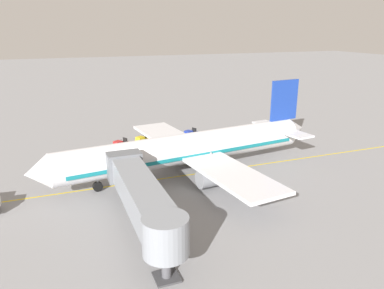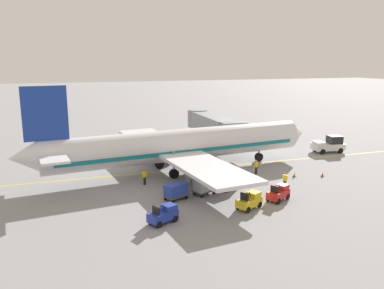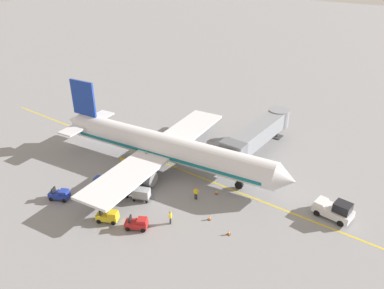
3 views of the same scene
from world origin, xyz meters
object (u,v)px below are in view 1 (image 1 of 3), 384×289
Objects in this scene: ground_crew_marshaller at (214,152)px; safety_cone_nose_left at (60,167)px; jet_bridge at (142,196)px; baggage_cart_front at (151,149)px; baggage_tug_lead at (191,134)px; baggage_cart_third_in_train at (187,143)px; ground_crew_loader at (118,164)px; baggage_cart_second_in_train at (169,146)px; baggage_tug_trailing at (121,145)px; parked_airliner at (189,149)px; baggage_tug_spare at (143,140)px; ground_crew_wing_walker at (107,151)px; safety_cone_wing_tip at (86,166)px; safety_cone_nose_right at (109,177)px.

safety_cone_nose_left is (3.47, 20.08, -0.66)m from ground_crew_marshaller.
jet_bridge is 20.65m from baggage_cart_front.
jet_bridge is 29.51m from baggage_tug_lead.
ground_crew_loader reaches higher than baggage_cart_third_in_train.
baggage_tug_lead reaches higher than baggage_cart_second_in_train.
baggage_tug_trailing is 10.35m from safety_cone_nose_left.
baggage_tug_trailing reaches higher than baggage_cart_third_in_train.
baggage_tug_lead is 11.88m from baggage_tug_trailing.
ground_crew_loader is at bearing 120.04° from baggage_cart_second_in_train.
parked_airliner is 13.47× the size of baggage_tug_spare.
baggage_tug_trailing reaches higher than baggage_cart_front.
baggage_tug_spare is 11.11m from ground_crew_loader.
baggage_cart_second_in_train and baggage_cart_third_in_train have the same top height.
ground_crew_loader is at bearing -175.69° from ground_crew_wing_walker.
ground_crew_loader is 13.23m from ground_crew_marshaller.
baggage_cart_third_in_train is at bearing -80.12° from baggage_cart_second_in_train.
baggage_cart_second_in_train is 12.16m from safety_cone_wing_tip.
baggage_tug_lead is 7.78m from baggage_cart_second_in_train.
jet_bridge is at bearing 166.04° from baggage_tug_spare.
ground_crew_loader is at bearing -2.07° from jet_bridge.
parked_airliner is 12.73× the size of baggage_cart_third_in_train.
baggage_tug_trailing is 1.64× the size of ground_crew_wing_walker.
safety_cone_nose_left is 1.00× the size of safety_cone_nose_right.
baggage_cart_second_in_train is 1.74× the size of ground_crew_loader.
baggage_tug_trailing is at bearing -13.49° from ground_crew_loader.
safety_cone_nose_left is at bearing 43.15° from safety_cone_nose_right.
jet_bridge is 24.04m from baggage_cart_third_in_train.
jet_bridge is at bearing 179.63° from ground_crew_wing_walker.
baggage_tug_spare is 11.79m from safety_cone_wing_tip.
baggage_tug_spare is 0.95× the size of baggage_cart_front.
safety_cone_nose_right is (-2.48, 1.48, -0.66)m from ground_crew_loader.
baggage_cart_third_in_train is at bearing -126.92° from baggage_tug_spare.
baggage_cart_second_in_train is at bearing -84.27° from safety_cone_nose_left.
baggage_tug_spare is at bearing -30.61° from ground_crew_loader.
baggage_cart_second_in_train is 3.14m from baggage_cart_third_in_train.
baggage_tug_lead is at bearing -72.10° from ground_crew_wing_walker.
baggage_tug_spare is 12.37m from ground_crew_marshaller.
safety_cone_nose_right is 5.32m from safety_cone_wing_tip.
jet_bridge reaches higher than baggage_tug_trailing.
parked_airliner is at bearing -37.16° from jet_bridge.
jet_bridge is at bearing -175.92° from safety_cone_nose_right.
ground_crew_marshaller is (-0.22, -13.23, 0.00)m from ground_crew_loader.
ground_crew_marshaller is 20.39m from safety_cone_nose_left.
parked_airliner is 14.07m from baggage_tug_trailing.
baggage_tug_trailing is (12.42, 6.15, -2.47)m from parked_airliner.
jet_bridge is at bearing 156.49° from baggage_cart_second_in_train.
ground_crew_wing_walker is (0.30, 11.75, 0.00)m from baggage_cart_third_in_train.
safety_cone_nose_right and safety_cone_wing_tip have the same top height.
ground_crew_wing_walker is at bearing -7.49° from safety_cone_nose_right.
baggage_tug_spare is at bearing 28.21° from baggage_cart_second_in_train.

